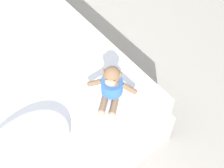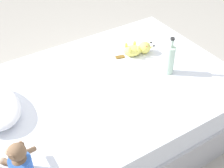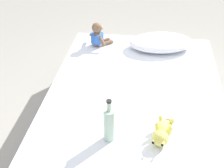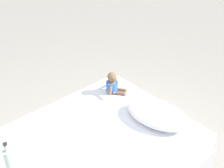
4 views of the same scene
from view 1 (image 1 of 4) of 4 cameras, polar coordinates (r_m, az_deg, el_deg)
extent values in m
plane|color=#9E998E|center=(2.64, -17.44, -1.88)|extent=(16.00, 16.00, 0.00)
cube|color=#B2B2B7|center=(2.52, -18.26, -0.08)|extent=(1.37, 2.04, 0.29)
ellipsoid|color=white|center=(1.77, -15.13, -11.49)|extent=(0.66, 0.49, 0.13)
ellipsoid|color=brown|center=(1.89, 0.00, -0.43)|extent=(0.15, 0.15, 0.15)
cylinder|color=blue|center=(1.88, 0.00, -0.34)|extent=(0.17, 0.17, 0.09)
sphere|color=brown|center=(1.80, 0.00, 1.55)|extent=(0.10, 0.10, 0.10)
ellipsoid|color=tan|center=(1.78, -0.26, 0.37)|extent=(0.07, 0.08, 0.04)
sphere|color=black|center=(1.77, 0.32, 0.63)|extent=(0.01, 0.01, 0.01)
sphere|color=black|center=(1.77, -0.82, 0.82)|extent=(0.01, 0.01, 0.01)
cylinder|color=brown|center=(1.78, 1.44, 1.54)|extent=(0.03, 0.03, 0.03)
cylinder|color=brown|center=(1.79, -1.43, 2.01)|extent=(0.03, 0.03, 0.03)
cylinder|color=brown|center=(1.87, 2.87, -0.74)|extent=(0.08, 0.09, 0.08)
cylinder|color=brown|center=(1.89, -2.84, 0.22)|extent=(0.08, 0.09, 0.08)
cylinder|color=brown|center=(1.88, 0.31, -3.90)|extent=(0.10, 0.09, 0.04)
cylinder|color=brown|center=(1.89, -1.47, -3.58)|extent=(0.10, 0.09, 0.04)
sphere|color=tan|center=(1.86, 0.01, -5.20)|extent=(0.04, 0.04, 0.04)
sphere|color=tan|center=(1.87, -1.80, -4.87)|extent=(0.04, 0.04, 0.04)
camera|label=2|loc=(1.93, 41.63, 40.88)|focal=51.42mm
camera|label=3|loc=(3.53, -49.78, 38.35)|focal=50.79mm
camera|label=4|loc=(2.79, -78.94, 21.52)|focal=48.00mm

